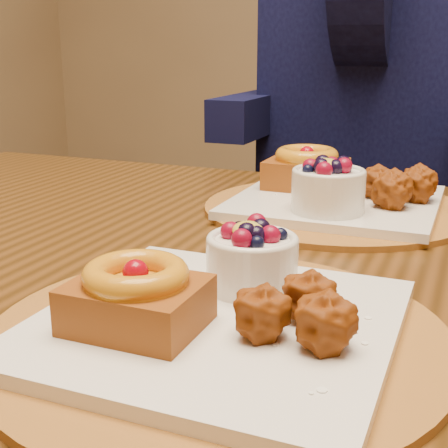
{
  "coord_description": "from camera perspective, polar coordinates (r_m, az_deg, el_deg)",
  "views": [
    {
      "loc": [
        0.18,
        -0.7,
        0.99
      ],
      "look_at": [
        -0.01,
        -0.22,
        0.84
      ],
      "focal_mm": 50.0,
      "sensor_mm": 36.0,
      "label": 1
    }
  ],
  "objects": [
    {
      "name": "place_setting_far",
      "position": [
        0.91,
        9.98,
        2.82
      ],
      "size": [
        0.38,
        0.38,
        0.09
      ],
      "color": "brown",
      "rests_on": "dining_table"
    },
    {
      "name": "dining_table",
      "position": [
        0.74,
        6.14,
        -8.68
      ],
      "size": [
        1.6,
        0.9,
        0.76
      ],
      "color": "#351F09",
      "rests_on": "ground"
    },
    {
      "name": "diner",
      "position": [
        1.45,
        13.34,
        15.16
      ],
      "size": [
        0.56,
        0.53,
        0.91
      ],
      "rotation": [
        0.0,
        0.0,
        -0.13
      ],
      "color": "black",
      "rests_on": "ground"
    },
    {
      "name": "chair_far",
      "position": [
        1.63,
        12.82,
        -2.35
      ],
      "size": [
        0.46,
        0.46,
        0.87
      ],
      "rotation": [
        0.0,
        0.0,
        0.09
      ],
      "color": "black",
      "rests_on": "ground"
    },
    {
      "name": "place_setting_near",
      "position": [
        0.52,
        -0.63,
        -7.99
      ],
      "size": [
        0.38,
        0.38,
        0.08
      ],
      "color": "brown",
      "rests_on": "dining_table"
    }
  ]
}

